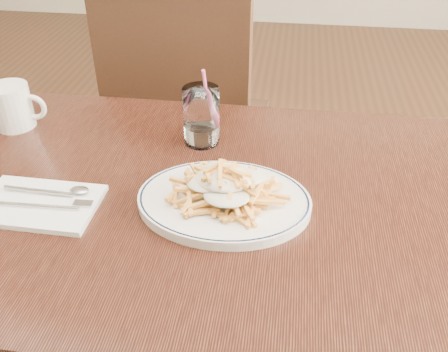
# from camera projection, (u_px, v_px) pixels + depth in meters

# --- Properties ---
(table) EXTENTS (1.20, 0.80, 0.75)m
(table) POSITION_uv_depth(u_px,v_px,m) (201.00, 223.00, 1.04)
(table) COLOR black
(table) RESTS_ON ground
(chair_far) EXTENTS (0.50, 0.50, 1.00)m
(chair_far) POSITION_uv_depth(u_px,v_px,m) (186.00, 116.00, 1.66)
(chair_far) COLOR black
(chair_far) RESTS_ON ground
(fries_plate) EXTENTS (0.34, 0.29, 0.02)m
(fries_plate) POSITION_uv_depth(u_px,v_px,m) (224.00, 201.00, 0.96)
(fries_plate) COLOR white
(fries_plate) RESTS_ON table
(loaded_fries) EXTENTS (0.21, 0.17, 0.06)m
(loaded_fries) POSITION_uv_depth(u_px,v_px,m) (224.00, 183.00, 0.94)
(loaded_fries) COLOR #ECA948
(loaded_fries) RESTS_ON fries_plate
(napkin) EXTENTS (0.23, 0.15, 0.01)m
(napkin) POSITION_uv_depth(u_px,v_px,m) (39.00, 204.00, 0.96)
(napkin) COLOR white
(napkin) RESTS_ON table
(cutlery) EXTENTS (0.20, 0.07, 0.01)m
(cutlery) POSITION_uv_depth(u_px,v_px,m) (39.00, 199.00, 0.96)
(cutlery) COLOR silver
(cutlery) RESTS_ON napkin
(water_glass) EXTENTS (0.08, 0.08, 0.18)m
(water_glass) POSITION_uv_depth(u_px,v_px,m) (202.00, 119.00, 1.13)
(water_glass) COLOR white
(water_glass) RESTS_ON table
(coffee_mug) EXTENTS (0.13, 0.10, 0.11)m
(coffee_mug) POSITION_uv_depth(u_px,v_px,m) (13.00, 106.00, 1.20)
(coffee_mug) COLOR white
(coffee_mug) RESTS_ON table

